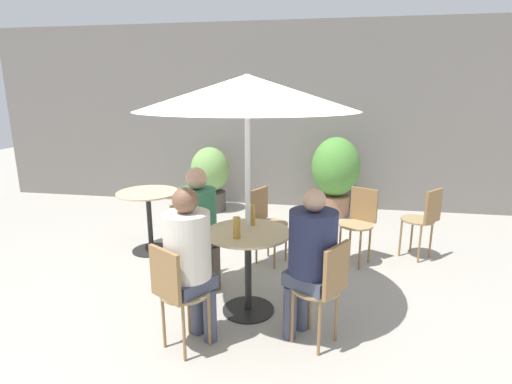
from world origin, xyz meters
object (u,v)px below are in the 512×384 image
bistro_chair_2 (325,284)px  beer_glass_0 (237,228)px  seated_person_2 (311,253)px  bistro_chair_5 (360,218)px  seated_person_1 (189,254)px  cafe_table_far (149,209)px  potted_plant_1 (335,172)px  bistro_chair_3 (425,216)px  umbrella (247,93)px  potted_plant_0 (210,177)px  seated_person_0 (199,219)px  beer_glass_1 (251,215)px  cafe_table_near (248,254)px  bistro_chair_0 (190,235)px  bistro_chair_4 (265,217)px  bistro_chair_1 (176,288)px

bistro_chair_2 → beer_glass_0: bearing=-76.7°
bistro_chair_2 → seated_person_2: bearing=-90.0°
bistro_chair_5 → seated_person_1: size_ratio=0.68×
cafe_table_far → potted_plant_1: size_ratio=0.61×
bistro_chair_5 → cafe_table_far: bearing=-146.8°
bistro_chair_3 → umbrella: 2.68m
potted_plant_0 → potted_plant_1: potted_plant_1 is taller
seated_person_0 → potted_plant_0: size_ratio=1.17×
bistro_chair_3 → seated_person_2: size_ratio=0.69×
beer_glass_1 → potted_plant_0: potted_plant_0 is taller
cafe_table_near → umbrella: umbrella is taller
bistro_chair_5 → seated_person_0: size_ratio=0.70×
bistro_chair_0 → bistro_chair_3: (2.44, 1.06, 0.00)m
bistro_chair_0 → beer_glass_0: beer_glass_0 is taller
bistro_chair_3 → potted_plant_1: bearing=-106.4°
seated_person_1 → seated_person_2: size_ratio=1.02×
beer_glass_0 → cafe_table_near: bearing=70.6°
beer_glass_0 → potted_plant_0: bearing=110.2°
bistro_chair_4 → beer_glass_1: bearing=-154.5°
cafe_table_far → umbrella: (1.45, -1.16, 1.36)m
beer_glass_0 → umbrella: umbrella is taller
bistro_chair_5 → umbrella: umbrella is taller
bistro_chair_3 → potted_plant_1: (-0.99, 1.58, 0.17)m
umbrella → beer_glass_1: bearing=91.8°
bistro_chair_5 → potted_plant_1: size_ratio=0.69×
beer_glass_1 → bistro_chair_3: bearing=35.8°
potted_plant_1 → bistro_chair_3: bearing=-57.9°
bistro_chair_1 → potted_plant_0: (-0.81, 3.63, 0.04)m
seated_person_0 → beer_glass_0: size_ratio=6.86×
bistro_chair_5 → umbrella: bearing=-98.7°
bistro_chair_1 → bistro_chair_5: (1.45, 1.94, 0.00)m
potted_plant_1 → cafe_table_far: bearing=-139.8°
bistro_chair_2 → seated_person_2: (-0.12, 0.07, 0.21)m
bistro_chair_3 → umbrella: bearing=-9.0°
bistro_chair_2 → bistro_chair_5: (0.37, 1.68, 0.00)m
bistro_chair_0 → bistro_chair_1: size_ratio=1.00×
seated_person_2 → bistro_chair_1: bearing=-39.4°
bistro_chair_1 → cafe_table_far: bearing=-28.9°
cafe_table_near → bistro_chair_1: bearing=-121.4°
cafe_table_near → potted_plant_0: (-1.21, 2.96, 0.03)m
cafe_table_far → bistro_chair_4: 1.43m
bistro_chair_0 → bistro_chair_2: size_ratio=1.00×
cafe_table_near → seated_person_2: size_ratio=0.61×
bistro_chair_1 → seated_person_0: bearing=-50.6°
bistro_chair_4 → potted_plant_0: (-1.20, 1.86, 0.04)m
bistro_chair_2 → seated_person_2: size_ratio=0.69×
cafe_table_near → bistro_chair_1: 0.78m
bistro_chair_2 → bistro_chair_5: bearing=-161.1°
cafe_table_far → bistro_chair_5: size_ratio=0.88×
beer_glass_0 → potted_plant_1: 3.33m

